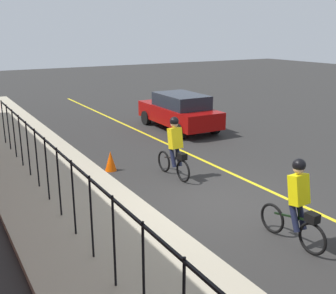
{
  "coord_description": "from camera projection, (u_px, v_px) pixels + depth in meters",
  "views": [
    {
      "loc": [
        -7.56,
        6.01,
        4.2
      ],
      "look_at": [
        2.06,
        0.35,
        1.0
      ],
      "focal_mm": 43.59,
      "sensor_mm": 36.0,
      "label": 1
    }
  ],
  "objects": [
    {
      "name": "ground_plane",
      "position": [
        221.0,
        202.0,
        10.36
      ],
      "size": [
        80.0,
        80.0,
        0.0
      ],
      "primitive_type": "plane",
      "color": "#2A2928"
    },
    {
      "name": "lane_line_centre",
      "position": [
        268.0,
        190.0,
        11.13
      ],
      "size": [
        36.0,
        0.12,
        0.01
      ],
      "primitive_type": "cube",
      "color": "yellow",
      "rests_on": "ground"
    },
    {
      "name": "sidewalk",
      "position": [
        94.0,
        232.0,
        8.68
      ],
      "size": [
        40.0,
        3.2,
        0.15
      ],
      "primitive_type": "cube",
      "color": "#A9A088",
      "rests_on": "ground"
    },
    {
      "name": "iron_fence",
      "position": [
        58.0,
        170.0,
        8.99
      ],
      "size": [
        14.48,
        0.04,
        1.6
      ],
      "color": "black",
      "rests_on": "sidewalk"
    },
    {
      "name": "cyclist_lead",
      "position": [
        175.0,
        148.0,
        11.86
      ],
      "size": [
        1.71,
        0.37,
        1.83
      ],
      "rotation": [
        0.0,
        0.0,
        0.03
      ],
      "color": "black",
      "rests_on": "ground"
    },
    {
      "name": "cyclist_follow",
      "position": [
        297.0,
        203.0,
        8.07
      ],
      "size": [
        1.71,
        0.37,
        1.83
      ],
      "rotation": [
        0.0,
        0.0,
        0.03
      ],
      "color": "black",
      "rests_on": "ground"
    },
    {
      "name": "patrol_sedan",
      "position": [
        179.0,
        111.0,
        17.75
      ],
      "size": [
        4.43,
        1.98,
        1.58
      ],
      "rotation": [
        0.0,
        0.0,
        -0.02
      ],
      "color": "#920907",
      "rests_on": "ground"
    },
    {
      "name": "traffic_cone_near",
      "position": [
        111.0,
        161.0,
        12.61
      ],
      "size": [
        0.36,
        0.36,
        0.62
      ],
      "primitive_type": "cone",
      "color": "#F55004",
      "rests_on": "ground"
    }
  ]
}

